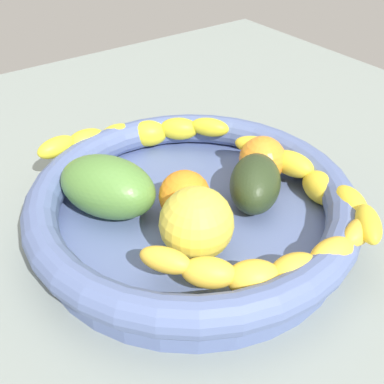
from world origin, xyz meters
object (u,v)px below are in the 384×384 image
Objects in this scene: banana_draped_left at (272,264)px; orange_mid_left at (262,159)px; orange_front at (187,198)px; avocado_dark at (255,183)px; banana_arching_top at (134,135)px; banana_draped_right at (317,184)px; mango_green at (108,187)px; fruit_bowl at (192,207)px; apple_yellow at (196,223)px.

banana_draped_left is 3.98× the size of orange_mid_left.
orange_front is 0.64× the size of avocado_dark.
banana_draped_left is at bearing -177.05° from orange_front.
banana_arching_top reaches higher than banana_draped_left.
mango_green is (12.87, 20.18, 0.54)cm from banana_draped_right.
banana_draped_right is at bearing -122.52° from mango_green.
avocado_dark is 0.78× the size of mango_green.
fruit_bowl is 4.92× the size of apple_yellow.
banana_draped_left is 1.98× the size of mango_green.
banana_arching_top is 16.05cm from orange_front.
orange_mid_left reaches higher than banana_arching_top.
fruit_bowl is 13.44cm from banana_draped_left.
apple_yellow reaches higher than avocado_dark.
avocado_dark is (10.56, -7.31, 0.26)cm from banana_draped_left.
orange_front reaches higher than fruit_bowl.
banana_arching_top is 19.04cm from avocado_dark.
orange_front is 1.00× the size of orange_mid_left.
mango_green reaches higher than banana_arching_top.
mango_green reaches higher than banana_draped_left.
banana_draped_left is 28.83cm from banana_arching_top.
fruit_bowl is at bearing 68.42° from avocado_dark.
avocado_dark is (-18.22, -5.55, 0.20)cm from banana_arching_top.
orange_front is 0.76× the size of apple_yellow.
orange_front is at bearing -25.24° from apple_yellow.
orange_mid_left is at bearing -67.21° from apple_yellow.
fruit_bowl is 3.20× the size of mango_green.
banana_draped_left is at bearing 178.55° from fruit_bowl.
banana_draped_right is 4.09× the size of orange_front.
banana_draped_right is 0.97× the size of banana_arching_top.
banana_draped_left is 0.97× the size of banana_draped_right.
fruit_bowl is 4.11× the size of avocado_dark.
banana_arching_top is 4.20× the size of orange_mid_left.
orange_mid_left reaches higher than fruit_bowl.
apple_yellow reaches higher than orange_mid_left.
orange_front is at bearing -134.52° from mango_green.
banana_draped_left is 12.85cm from avocado_dark.
avocado_dark is at bearing -34.70° from banana_draped_left.
orange_mid_left is 19.35cm from mango_green.
banana_arching_top is (28.78, -1.77, 0.07)cm from banana_draped_left.
orange_mid_left is 5.38cm from avocado_dark.
orange_mid_left is at bearing -51.17° from avocado_dark.
mango_green is at bearing 58.96° from avocado_dark.
orange_mid_left is (0.62, -11.17, 2.01)cm from fruit_bowl.
apple_yellow is 10.78cm from avocado_dark.
fruit_bowl is 9.82cm from mango_green.
banana_draped_right is at bearing -126.01° from avocado_dark.
banana_draped_right is (-6.95, -12.75, 1.97)cm from fruit_bowl.
orange_front is (-15.87, 2.43, 0.19)cm from banana_arching_top.
orange_front is (12.91, 0.66, 0.26)cm from banana_draped_left.
banana_draped_left is 20.52cm from mango_green.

